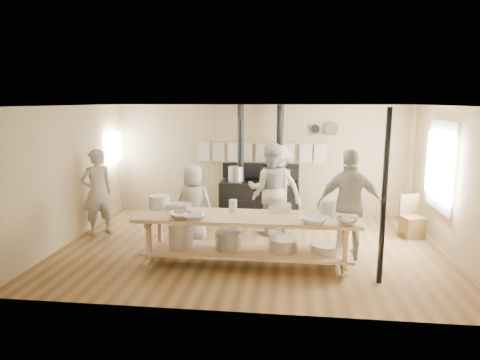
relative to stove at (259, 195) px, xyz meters
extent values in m
plane|color=brown|center=(0.01, -2.12, -0.52)|extent=(7.00, 7.00, 0.00)
plane|color=tan|center=(0.01, 0.38, 0.78)|extent=(7.00, 0.00, 7.00)
plane|color=tan|center=(0.01, -4.62, 0.78)|extent=(7.00, 0.00, 7.00)
plane|color=tan|center=(-3.49, -2.12, 0.78)|extent=(0.00, 5.00, 5.00)
plane|color=tan|center=(3.51, -2.12, 0.78)|extent=(0.00, 5.00, 5.00)
plane|color=tan|center=(0.01, -2.12, 2.08)|extent=(7.00, 7.00, 0.00)
cube|color=beige|center=(3.48, -1.52, 0.98)|extent=(0.06, 1.35, 1.65)
plane|color=white|center=(3.44, -1.52, 0.98)|extent=(0.00, 1.50, 1.50)
cube|color=beige|center=(3.43, -1.52, 0.98)|extent=(0.02, 0.03, 1.50)
plane|color=white|center=(-3.44, -0.12, 1.08)|extent=(0.00, 0.90, 0.90)
cube|color=black|center=(0.01, -0.02, -0.10)|extent=(1.80, 0.70, 0.85)
cube|color=black|center=(0.01, -0.02, -0.47)|extent=(1.90, 0.75, 0.10)
cube|color=black|center=(0.01, 0.28, 0.53)|extent=(1.80, 0.12, 0.35)
cylinder|color=black|center=(-0.44, 0.03, 1.20)|extent=(0.15, 0.15, 1.75)
cylinder|color=black|center=(0.46, 0.03, 1.20)|extent=(0.15, 0.15, 1.75)
cylinder|color=#B2B2B7|center=(-0.54, -0.02, 0.50)|extent=(0.36, 0.36, 0.34)
cylinder|color=gray|center=(0.56, -0.07, 0.48)|extent=(0.30, 0.30, 0.30)
cylinder|color=tan|center=(0.01, 0.28, 1.20)|extent=(3.00, 0.04, 0.04)
cube|color=silver|center=(-1.34, 0.28, 0.98)|extent=(0.28, 0.01, 0.46)
cube|color=silver|center=(-1.01, 0.28, 0.98)|extent=(0.28, 0.01, 0.46)
cube|color=silver|center=(-0.67, 0.28, 0.98)|extent=(0.28, 0.01, 0.46)
cube|color=silver|center=(-0.33, 0.28, 0.98)|extent=(0.28, 0.01, 0.46)
cube|color=silver|center=(0.01, 0.28, 0.98)|extent=(0.28, 0.01, 0.46)
cube|color=silver|center=(0.34, 0.28, 0.98)|extent=(0.28, 0.01, 0.46)
cube|color=silver|center=(0.68, 0.28, 0.98)|extent=(0.28, 0.01, 0.46)
cube|color=silver|center=(1.02, 0.28, 0.98)|extent=(0.28, 0.01, 0.46)
cube|color=silver|center=(1.36, 0.28, 0.98)|extent=(0.28, 0.01, 0.46)
cube|color=tan|center=(1.41, 0.30, 1.38)|extent=(0.50, 0.14, 0.03)
cylinder|color=black|center=(1.26, 0.32, 1.53)|extent=(0.20, 0.04, 0.20)
cylinder|color=silver|center=(1.63, 0.32, 1.53)|extent=(0.32, 0.03, 0.32)
cube|color=tan|center=(0.01, -3.02, 0.30)|extent=(3.60, 0.90, 0.06)
cube|color=tan|center=(0.01, -3.02, -0.27)|extent=(3.40, 0.80, 0.04)
cube|color=tan|center=(0.01, -3.02, -0.32)|extent=(3.30, 0.06, 0.06)
cube|color=tan|center=(-1.54, -3.32, -0.10)|extent=(0.07, 0.07, 0.85)
cube|color=tan|center=(-1.54, -2.72, -0.10)|extent=(0.07, 0.07, 0.85)
cube|color=tan|center=(1.56, -3.32, -0.10)|extent=(0.07, 0.07, 0.85)
cube|color=tan|center=(1.56, -2.72, -0.10)|extent=(0.07, 0.07, 0.85)
cylinder|color=#B2B2B7|center=(-1.09, -3.02, -0.06)|extent=(0.40, 0.40, 0.38)
cylinder|color=gray|center=(-0.29, -3.02, -0.10)|extent=(0.44, 0.44, 0.30)
cylinder|color=silver|center=(0.61, -3.02, -0.14)|extent=(0.48, 0.48, 0.22)
cylinder|color=silver|center=(1.31, -3.02, -0.18)|extent=(0.52, 0.52, 0.14)
cylinder|color=black|center=(2.06, -3.47, 0.78)|extent=(0.08, 0.08, 2.60)
imported|color=#A49F91|center=(-3.14, -1.69, 0.36)|extent=(0.75, 0.75, 1.76)
imported|color=#A49F91|center=(0.31, -1.24, 0.41)|extent=(0.94, 0.75, 1.86)
imported|color=#A49F91|center=(-1.13, -1.89, 0.23)|extent=(0.79, 0.57, 1.50)
imported|color=#A49F91|center=(1.72, -2.48, 0.43)|extent=(1.14, 0.53, 1.90)
imported|color=#A49F91|center=(0.44, -0.90, 0.37)|extent=(1.33, 1.12, 1.78)
cube|color=brown|center=(3.15, -1.14, -0.31)|extent=(0.48, 0.48, 0.42)
cube|color=brown|center=(3.10, -0.97, 0.08)|extent=(0.39, 0.14, 0.47)
imported|color=silver|center=(-0.79, -3.35, 0.37)|extent=(0.46, 0.46, 0.09)
imported|color=silver|center=(-1.01, -3.35, 0.38)|extent=(0.48, 0.48, 0.11)
imported|color=silver|center=(1.08, -3.35, 0.38)|extent=(0.58, 0.58, 0.10)
imported|color=silver|center=(1.56, -3.35, 0.38)|extent=(0.46, 0.46, 0.10)
cube|color=#B2B2B7|center=(-1.21, -2.69, 0.37)|extent=(0.43, 0.32, 0.09)
cylinder|color=silver|center=(0.54, -2.69, 0.39)|extent=(0.51, 0.51, 0.13)
cylinder|color=gray|center=(1.31, -2.91, 0.44)|extent=(0.26, 0.26, 0.23)
cylinder|color=silver|center=(-1.54, -2.69, 0.44)|extent=(0.40, 0.40, 0.22)
cylinder|color=silver|center=(-0.24, -2.81, 0.43)|extent=(0.17, 0.17, 0.21)
camera|label=1|loc=(0.69, -9.70, 2.16)|focal=32.00mm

